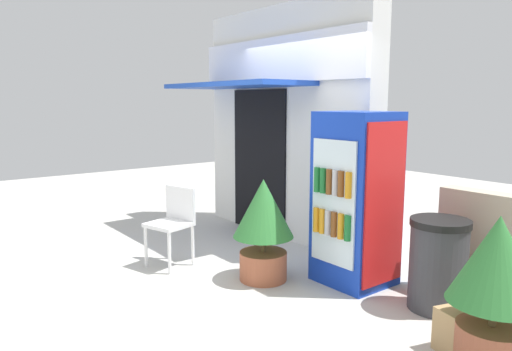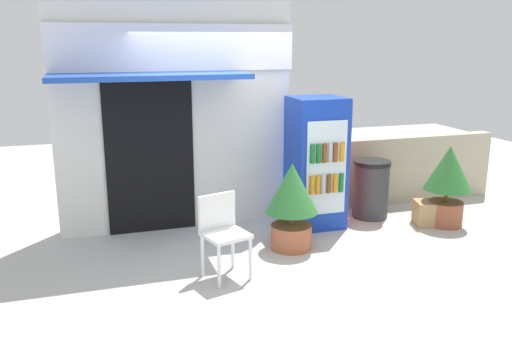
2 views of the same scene
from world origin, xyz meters
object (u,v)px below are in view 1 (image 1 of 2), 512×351
Objects in this scene: cardboard_box at (466,333)px; drink_cooler at (356,199)px; potted_plant_near_shop at (263,222)px; trash_bin at (438,264)px; potted_plant_curbside at (496,281)px; plastic_chair at (174,219)px.

drink_cooler is at bearing 162.46° from cardboard_box.
drink_cooler is 0.95m from potted_plant_near_shop.
trash_bin is at bearing 27.36° from potted_plant_near_shop.
cardboard_box is at bearing -17.54° from drink_cooler.
potted_plant_curbside is (2.25, 0.15, 0.04)m from potted_plant_near_shop.
potted_plant_near_shop is 2.10m from cardboard_box.
plastic_chair is 3.11m from cardboard_box.
cardboard_box is at bearing 160.24° from potted_plant_curbside.
plastic_chair reaches higher than cardboard_box.
potted_plant_near_shop reaches higher than cardboard_box.
plastic_chair is 0.84× the size of potted_plant_near_shop.
cardboard_box is at bearing 6.36° from potted_plant_near_shop.
drink_cooler reaches higher than potted_plant_near_shop.
potted_plant_curbside is at bearing 11.38° from plastic_chair.
potted_plant_curbside reaches higher than trash_bin.
drink_cooler is 1.65m from cardboard_box.
drink_cooler reaches higher than cardboard_box.
trash_bin is 0.82m from cardboard_box.
plastic_chair is 1.08m from potted_plant_near_shop.
potted_plant_near_shop reaches higher than plastic_chair.
trash_bin is at bearing 136.61° from cardboard_box.
potted_plant_near_shop is 3.14× the size of cardboard_box.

